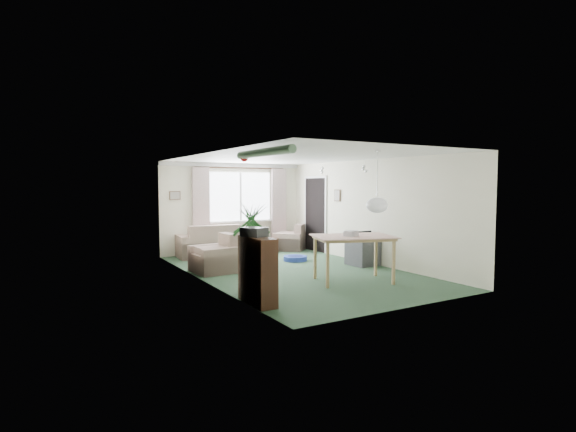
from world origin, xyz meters
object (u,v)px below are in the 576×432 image
armchair_left (214,253)px  tv_cube (363,253)px  pet_bed (295,258)px  dining_table (353,259)px  sofa (211,240)px  coffee_table (264,246)px  bookshelf (257,270)px  houseplant (252,248)px  armchair_corner (290,237)px

armchair_left → tv_cube: 3.34m
tv_cube → pet_bed: size_ratio=1.10×
dining_table → sofa: bearing=106.7°
coffee_table → dining_table: bearing=-93.1°
bookshelf → houseplant: bearing=73.1°
armchair_corner → tv_cube: 2.89m
armchair_corner → coffee_table: bearing=-40.0°
armchair_left → houseplant: bearing=-7.4°
bookshelf → houseplant: size_ratio=0.67×
sofa → dining_table: (1.25, -4.17, 0.01)m
armchair_left → dining_table: bearing=37.7°
coffee_table → houseplant: bearing=-119.8°
bookshelf → tv_cube: bearing=27.4°
sofa → armchair_left: bearing=76.3°
dining_table → pet_bed: 2.57m
houseplant → bookshelf: bearing=-107.8°
sofa → armchair_corner: sofa is taller
armchair_left → bookshelf: 2.72m
armchair_corner → pet_bed: size_ratio=1.43×
armchair_corner → houseplant: size_ratio=0.52×
armchair_corner → dining_table: size_ratio=0.60×
sofa → armchair_left: 2.08m
dining_table → tv_cube: size_ratio=2.18×
sofa → pet_bed: 2.26m
armchair_left → houseplant: (-0.15, -2.11, 0.38)m
pet_bed → houseplant: bearing=-133.6°
armchair_corner → houseplant: 5.13m
pet_bed → bookshelf: bearing=-129.7°
pet_bed → dining_table: bearing=-95.9°
armchair_corner → tv_cube: bearing=50.0°
coffee_table → sofa: bearing=176.5°
bookshelf → tv_cube: size_ratio=1.66×
bookshelf → sofa: bearing=78.7°
sofa → armchair_corner: size_ratio=2.04×
bookshelf → dining_table: 2.31m
bookshelf → tv_cube: bookshelf is taller
sofa → houseplant: size_ratio=1.06×
dining_table → tv_cube: 1.81m
bookshelf → pet_bed: size_ratio=1.82×
armchair_corner → pet_bed: 1.82m
armchair_left → tv_cube: bearing=70.4°
armchair_corner → dining_table: bearing=31.2°
sofa → bookshelf: bearing=82.8°
sofa → houseplant: bearing=83.6°
sofa → bookshelf: 4.77m
coffee_table → armchair_corner: bearing=4.4°
armchair_corner → houseplant: houseplant is taller
dining_table → coffee_table: bearing=86.9°
dining_table → pet_bed: dining_table is taller
houseplant → pet_bed: houseplant is taller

